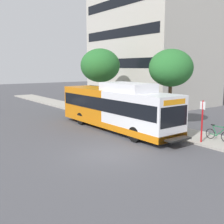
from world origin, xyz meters
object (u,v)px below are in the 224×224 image
Objects in this scene: transit_bus at (116,108)px; street_tree_mid_block at (100,66)px; bus_stop_sign_pole at (202,118)px; bicycle_parked at (218,134)px; street_tree_near_stop at (171,68)px.

street_tree_mid_block reaches higher than transit_bus.
bus_stop_sign_pole reaches higher than bicycle_parked.
transit_bus is 2.04× the size of street_tree_near_stop.
street_tree_near_stop is (2.03, 4.44, 3.02)m from bus_stop_sign_pole.
transit_bus is at bearing 113.93° from bicycle_parked.
transit_bus is 6.62m from bus_stop_sign_pole.
bus_stop_sign_pole is 1.65m from bicycle_parked.
bicycle_parked is at bearing -19.68° from bus_stop_sign_pole.
bus_stop_sign_pole is 0.40× the size of street_tree_mid_block.
bicycle_parked is 0.29× the size of street_tree_near_stop.
street_tree_near_stop reaches higher than bus_stop_sign_pole.
transit_bus is 1.88× the size of street_tree_mid_block.
street_tree_near_stop reaches higher than bicycle_parked.
street_tree_near_stop is at bearing -89.90° from street_tree_mid_block.
street_tree_mid_block is (0.85, 14.49, 4.34)m from bicycle_parked.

